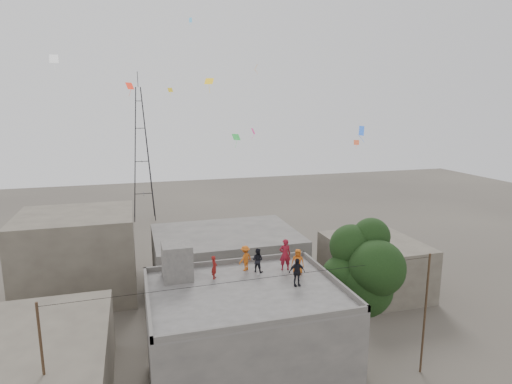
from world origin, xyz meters
TOP-DOWN VIEW (x-y plane):
  - main_building at (0.00, 0.00)m, footprint 10.00×8.00m
  - parapet at (0.00, 0.00)m, footprint 10.00×8.00m
  - stair_head_box at (-3.20, 2.60)m, footprint 1.60×1.80m
  - neighbor_west at (-11.00, 2.00)m, footprint 8.00×10.00m
  - neighbor_north at (2.00, 14.00)m, footprint 12.00×9.00m
  - neighbor_northwest at (-10.00, 16.00)m, footprint 9.00×8.00m
  - neighbor_east at (14.00, 10.00)m, footprint 7.00×8.00m
  - tree at (7.37, 0.60)m, footprint 4.90×4.60m
  - utility_line at (0.50, -1.25)m, footprint 20.12×0.62m
  - transmission_tower at (-4.00, 40.00)m, footprint 2.97×2.97m
  - person_red_adult at (2.97, 2.08)m, footprint 0.73×0.53m
  - person_orange_child at (3.45, 1.27)m, footprint 0.86×0.75m
  - person_dark_child at (1.35, 2.24)m, footprint 0.87×0.85m
  - person_dark_adult at (2.80, -0.23)m, footprint 0.91×0.40m
  - person_orange_adult at (0.74, 2.68)m, footprint 1.10×0.99m
  - person_red_child at (-1.23, 1.99)m, footprint 0.46×0.55m
  - kites at (0.52, 7.79)m, footprint 20.75×14.98m

SIDE VIEW (x-z plane):
  - neighbor_west at x=-11.00m, z-range 0.00..4.00m
  - neighbor_east at x=14.00m, z-range 0.00..4.40m
  - neighbor_north at x=2.00m, z-range 0.00..5.00m
  - main_building at x=0.00m, z-range 0.00..6.10m
  - neighbor_northwest at x=-10.00m, z-range 0.00..7.00m
  - utility_line at x=0.50m, z-range 0.13..7.53m
  - tree at x=7.37m, z-range 1.55..10.65m
  - parapet at x=0.00m, z-range 6.10..6.40m
  - person_red_child at x=-1.23m, z-range 6.10..7.41m
  - person_dark_child at x=1.35m, z-range 6.10..7.51m
  - person_orange_child at x=3.45m, z-range 6.10..7.58m
  - person_orange_adult at x=0.74m, z-range 6.10..7.59m
  - person_dark_adult at x=2.80m, z-range 6.10..7.63m
  - person_red_adult at x=2.97m, z-range 6.10..7.98m
  - stair_head_box at x=-3.20m, z-range 6.10..8.10m
  - transmission_tower at x=-4.00m, z-range -0.93..19.07m
  - kites at x=0.52m, z-range 11.23..20.99m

